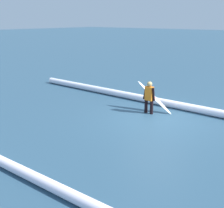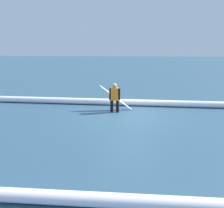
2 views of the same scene
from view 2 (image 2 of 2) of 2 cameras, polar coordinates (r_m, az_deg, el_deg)
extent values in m
plane|color=#2C4D63|center=(9.85, 4.69, -3.01)|extent=(196.24, 196.24, 0.00)
cylinder|color=black|center=(10.30, -0.07, -0.55)|extent=(0.14, 0.14, 0.58)
cylinder|color=black|center=(10.26, 1.48, -0.61)|extent=(0.14, 0.14, 0.58)
cube|color=orange|center=(10.15, 0.71, 2.62)|extent=(0.35, 0.21, 0.59)
sphere|color=#9F8A55|center=(10.08, 0.72, 4.86)|extent=(0.22, 0.22, 0.22)
cylinder|color=black|center=(10.18, -0.48, 2.66)|extent=(0.09, 0.24, 0.57)
cylinder|color=black|center=(10.12, 1.92, 2.58)|extent=(0.09, 0.19, 0.58)
ellipsoid|color=white|center=(10.59, 1.04, 1.71)|extent=(1.66, 0.46, 1.28)
ellipsoid|color=red|center=(10.59, 1.04, 1.73)|extent=(1.32, 0.25, 1.03)
cylinder|color=white|center=(11.58, 4.21, 0.44)|extent=(17.20, 0.70, 0.34)
cylinder|color=white|center=(4.74, 26.67, -22.84)|extent=(21.73, 1.52, 0.28)
camera|label=1|loc=(5.19, 101.44, 8.88)|focal=46.11mm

